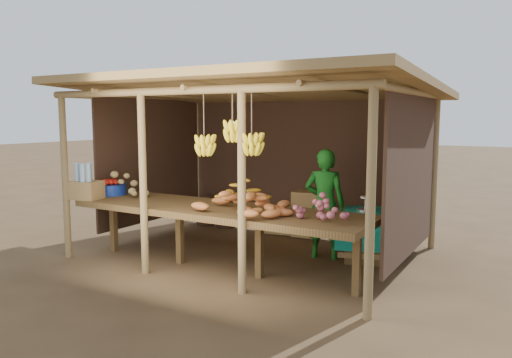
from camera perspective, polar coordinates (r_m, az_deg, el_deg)
The scene contains 13 objects.
ground at distance 7.15m, azimuth -0.00°, elevation -8.38°, with size 60.00×60.00×0.00m, color brown.
stall_structure at distance 6.97m, azimuth 0.65°, elevation 7.25°, with size 4.70×3.50×2.43m.
counter at distance 6.20m, azimuth -4.43°, elevation -3.79°, with size 3.90×1.05×0.80m.
potato_heap at distance 7.23m, azimuth -16.02°, elevation -0.54°, with size 0.92×0.55×0.36m, color #9A844F, non-canonical shape.
sweet_potato_heap at distance 5.75m, azimuth -2.00°, elevation -2.17°, with size 1.10×0.66×0.36m, color #C16A31, non-canonical shape.
onion_heap at distance 5.40m, azimuth 6.89°, elevation -2.87°, with size 0.80×0.48×0.36m, color #B15662, non-canonical shape.
banana_pile at distance 6.45m, azimuth -1.49°, elevation -1.23°, with size 0.56×0.33×0.35m, color gold, non-canonical shape.
tomato_basin at distance 7.46m, azimuth -16.22°, elevation -1.02°, with size 0.43×0.43×0.22m.
bottle_box at distance 7.15m, azimuth -18.84°, elevation -0.68°, with size 0.44×0.38×0.49m.
vendor at distance 6.79m, azimuth 7.85°, elevation -2.83°, with size 0.54×0.36×1.49m, color #17691B.
tarp_crate at distance 6.86m, azimuth 13.00°, elevation -6.10°, with size 0.90×0.83×0.89m.
carton_stack at distance 8.07m, azimuth 4.88°, elevation -4.29°, with size 0.98×0.40×0.72m.
burlap_sacks at distance 8.83m, azimuth -4.56°, elevation -3.60°, with size 0.89×0.47×0.63m.
Camera 1 is at (3.47, -5.95, 1.90)m, focal length 35.00 mm.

